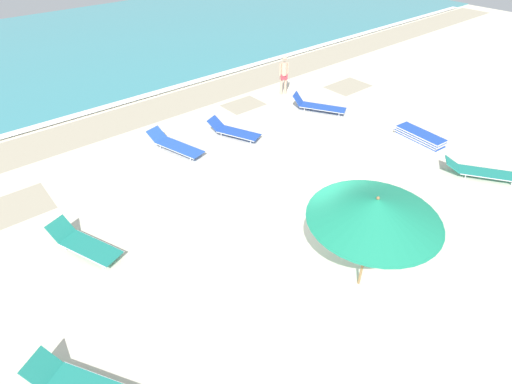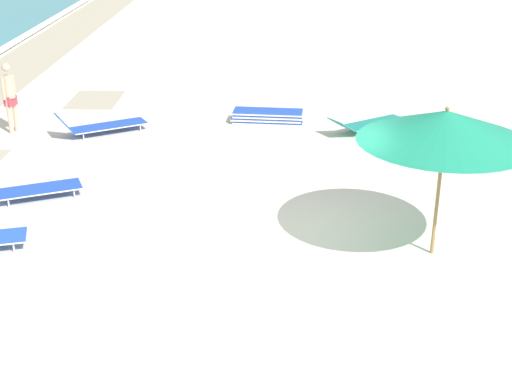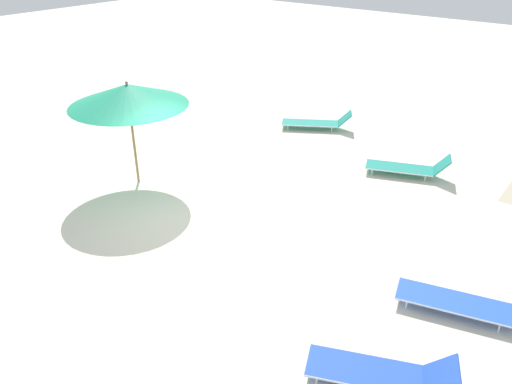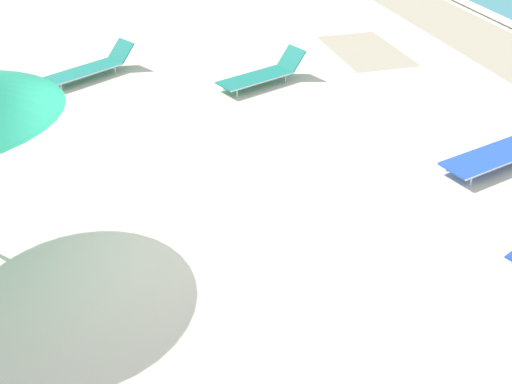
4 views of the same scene
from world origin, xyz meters
name	(u,v)px [view 4 (image 4 of 4)]	position (x,y,z in m)	size (l,w,h in m)	color
ground_plane	(160,250)	(0.00, 0.01, -0.08)	(60.00, 60.00, 0.16)	beige
sun_lounger_near_water_left	(91,67)	(-6.52, -0.67, 0.21)	(1.64, 2.16, 0.57)	#1E8475
sun_lounger_mid_beach_solo	(263,74)	(-5.11, 2.95, 0.22)	(1.32, 2.13, 0.60)	#1E8475
sun_lounger_mid_beach_pair_a	(500,152)	(-0.73, 5.84, 0.21)	(1.19, 2.37, 0.53)	blue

